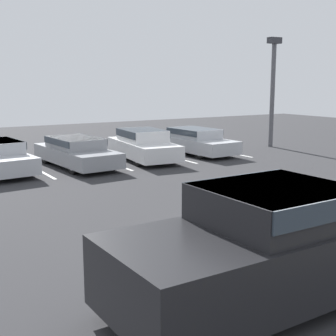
# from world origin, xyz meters

# --- Properties ---
(ground_plane) EXTENTS (60.00, 60.00, 0.00)m
(ground_plane) POSITION_xyz_m (0.00, 0.00, 0.00)
(ground_plane) COLOR #2D2D30
(stall_stripe_b) EXTENTS (0.12, 4.29, 0.01)m
(stall_stripe_b) POSITION_xyz_m (-1.18, 12.08, 0.00)
(stall_stripe_b) COLOR white
(stall_stripe_b) RESTS_ON ground_plane
(stall_stripe_c) EXTENTS (0.12, 4.29, 0.01)m
(stall_stripe_c) POSITION_xyz_m (1.80, 12.08, 0.00)
(stall_stripe_c) COLOR white
(stall_stripe_c) RESTS_ON ground_plane
(stall_stripe_d) EXTENTS (0.12, 4.29, 0.01)m
(stall_stripe_d) POSITION_xyz_m (4.79, 12.08, 0.00)
(stall_stripe_d) COLOR white
(stall_stripe_d) RESTS_ON ground_plane
(stall_stripe_e) EXTENTS (0.12, 4.29, 0.01)m
(stall_stripe_e) POSITION_xyz_m (7.78, 12.08, 0.00)
(stall_stripe_e) COLOR white
(stall_stripe_e) RESTS_ON ground_plane
(pickup_truck) EXTENTS (5.94, 2.15, 1.81)m
(pickup_truck) POSITION_xyz_m (-0.95, -0.65, 0.91)
(pickup_truck) COLOR black
(pickup_truck) RESTS_ON ground_plane
(parked_sedan_b) EXTENTS (2.06, 4.82, 1.15)m
(parked_sedan_b) POSITION_xyz_m (0.34, 11.93, 0.62)
(parked_sedan_b) COLOR gray
(parked_sedan_b) RESTS_ON ground_plane
(parked_sedan_c) EXTENTS (2.16, 4.53, 1.31)m
(parked_sedan_c) POSITION_xyz_m (3.31, 11.86, 0.69)
(parked_sedan_c) COLOR silver
(parked_sedan_c) RESTS_ON ground_plane
(parked_sedan_d) EXTENTS (1.92, 4.59, 1.18)m
(parked_sedan_d) POSITION_xyz_m (6.24, 12.19, 0.63)
(parked_sedan_d) COLOR #B7BABF
(parked_sedan_d) RESTS_ON ground_plane
(light_post) EXTENTS (0.70, 0.36, 5.48)m
(light_post) POSITION_xyz_m (10.95, 12.12, 3.19)
(light_post) COLOR #515156
(light_post) RESTS_ON ground_plane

